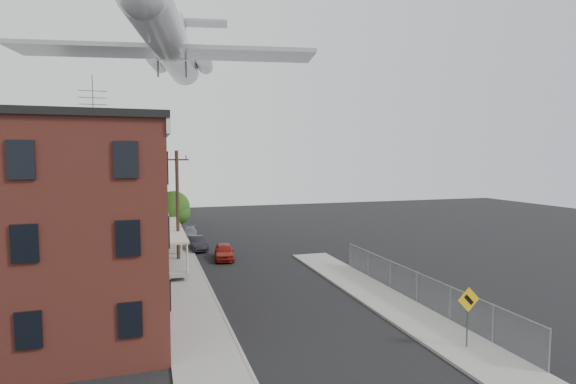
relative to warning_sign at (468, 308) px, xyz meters
name	(u,v)px	position (x,y,z in m)	size (l,w,h in m)	color
ground	(341,356)	(-5.60, 1.03, -1.88)	(120.00, 120.00, 0.00)	black
sidewalk_left	(175,251)	(-11.10, 25.03, -1.82)	(3.00, 62.00, 0.12)	gray
sidewalk_right	(385,300)	(-0.10, 7.03, -1.82)	(3.00, 26.00, 0.12)	gray
curb_left	(192,250)	(-9.65, 25.03, -1.81)	(0.15, 62.00, 0.14)	gray
curb_right	(363,302)	(-1.55, 7.03, -1.81)	(0.15, 26.00, 0.14)	gray
corner_building	(57,226)	(-17.60, 8.03, 3.28)	(10.31, 12.30, 12.15)	#391612
row_house_a	(84,206)	(-17.56, 17.53, 3.25)	(11.98, 7.00, 10.30)	slate
row_house_b	(95,197)	(-17.56, 24.53, 3.25)	(11.98, 7.00, 10.30)	gray
row_house_c	(103,191)	(-17.56, 31.53, 3.25)	(11.98, 7.00, 10.30)	slate
row_house_d	(109,187)	(-17.56, 38.53, 3.25)	(11.98, 7.00, 10.30)	gray
row_house_e	(113,183)	(-17.56, 45.53, 3.25)	(11.98, 7.00, 10.30)	slate
chainlink_fence	(417,287)	(1.40, 6.03, -0.89)	(0.06, 18.06, 1.90)	gray
warning_sign	(468,308)	(0.00, 0.00, 0.00)	(1.10, 0.11, 2.80)	#515156
utility_pole	(178,207)	(-11.20, 19.03, 2.79)	(1.80, 0.26, 9.00)	black
street_tree	(175,209)	(-10.87, 28.95, 1.57)	(3.22, 3.20, 5.20)	black
car_near	(224,251)	(-7.40, 20.66, -1.21)	(1.58, 3.92, 1.34)	maroon
car_mid	(197,243)	(-9.20, 25.16, -1.25)	(1.33, 3.82, 1.26)	black
car_far	(190,233)	(-9.20, 31.79, -1.34)	(1.52, 3.73, 1.08)	slate
airplane	(171,45)	(-11.23, 23.08, 15.85)	(23.37, 26.70, 7.67)	silver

